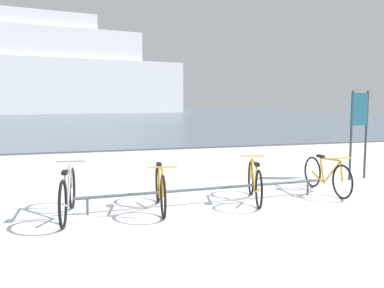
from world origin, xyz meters
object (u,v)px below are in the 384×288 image
bicycle_3 (327,175)px  bicycle_1 (160,189)px  bicycle_2 (255,182)px  bicycle_0 (68,194)px  info_sign (359,119)px  ferry_ship (31,72)px

bicycle_3 → bicycle_1: bearing=-174.9°
bicycle_2 → bicycle_3: bearing=7.9°
bicycle_0 → info_sign: 6.66m
bicycle_0 → bicycle_2: 3.24m
bicycle_1 → ferry_ship: bearing=96.9°
bicycle_1 → info_sign: size_ratio=0.82×
info_sign → ferry_ship: bearing=101.7°
bicycle_2 → bicycle_3: size_ratio=0.93×
bicycle_0 → bicycle_2: bearing=1.2°
bicycle_0 → bicycle_3: size_ratio=1.04×
bicycle_2 → info_sign: info_sign is taller
bicycle_0 → ferry_ship: size_ratio=0.04×
bicycle_0 → info_sign: (6.46, 1.27, 1.03)m
info_sign → bicycle_3: bearing=-147.8°
bicycle_2 → info_sign: (3.22, 1.20, 1.05)m
ferry_ship → bicycle_2: bearing=-81.4°
bicycle_2 → bicycle_3: (1.69, 0.24, -0.01)m
ferry_ship → bicycle_1: bearing=-83.1°
bicycle_3 → bicycle_2: bearing=-172.1°
bicycle_1 → bicycle_0: bearing=179.7°
ferry_ship → info_sign: bearing=-78.3°
bicycle_0 → ferry_ship: (-5.94, 60.89, 6.09)m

